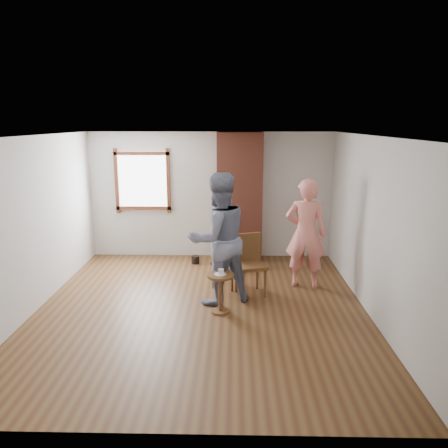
{
  "coord_description": "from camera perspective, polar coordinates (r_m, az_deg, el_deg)",
  "views": [
    {
      "loc": [
        0.49,
        -6.19,
        2.8
      ],
      "look_at": [
        0.33,
        0.8,
        1.15
      ],
      "focal_mm": 35.0,
      "sensor_mm": 36.0,
      "label": 1
    }
  ],
  "objects": [
    {
      "name": "man",
      "position": [
        6.72,
        -0.73,
        -1.99
      ],
      "size": [
        1.25,
        1.16,
        2.06
      ],
      "primitive_type": "imported",
      "rotation": [
        0.0,
        0.0,
        3.64
      ],
      "color": "#141637",
      "rests_on": "ground"
    },
    {
      "name": "person_pink",
      "position": [
        7.51,
        10.63,
        -1.27
      ],
      "size": [
        0.77,
        0.58,
        1.89
      ],
      "primitive_type": "imported",
      "rotation": [
        0.0,
        0.0,
        2.94
      ],
      "color": "#F8897C",
      "rests_on": "ground"
    },
    {
      "name": "dining_chair_left",
      "position": [
        7.58,
        0.48,
        -4.33
      ],
      "size": [
        0.54,
        0.54,
        0.91
      ],
      "rotation": [
        0.0,
        0.0,
        -0.34
      ],
      "color": "brown",
      "rests_on": "ground"
    },
    {
      "name": "stoneware_crock",
      "position": [
        8.54,
        -0.2,
        -4.27
      ],
      "size": [
        0.38,
        0.38,
        0.45
      ],
      "primitive_type": "cylinder",
      "rotation": [
        0.0,
        0.0,
        0.08
      ],
      "color": "tan",
      "rests_on": "ground"
    },
    {
      "name": "dining_chair_right",
      "position": [
        7.24,
        3.29,
        -4.79
      ],
      "size": [
        0.58,
        0.58,
        0.99
      ],
      "rotation": [
        0.0,
        0.0,
        0.29
      ],
      "color": "brown",
      "rests_on": "ground"
    },
    {
      "name": "brick_chimney",
      "position": [
        8.82,
        2.04,
        3.47
      ],
      "size": [
        0.9,
        0.5,
        2.6
      ],
      "primitive_type": "cube",
      "color": "#964935",
      "rests_on": "ground"
    },
    {
      "name": "room_shell",
      "position": [
        6.89,
        -3.23,
        4.98
      ],
      "size": [
        5.04,
        5.52,
        2.62
      ],
      "color": "silver",
      "rests_on": "ground"
    },
    {
      "name": "side_table",
      "position": [
        6.54,
        -0.47,
        -8.21
      ],
      "size": [
        0.4,
        0.4,
        0.6
      ],
      "color": "brown",
      "rests_on": "ground"
    },
    {
      "name": "cake_plate",
      "position": [
        6.47,
        -0.47,
        -6.55
      ],
      "size": [
        0.18,
        0.18,
        0.01
      ],
      "primitive_type": "cylinder",
      "color": "white",
      "rests_on": "side_table"
    },
    {
      "name": "dark_pot",
      "position": [
        8.85,
        -3.76,
        -4.65
      ],
      "size": [
        0.2,
        0.2,
        0.16
      ],
      "primitive_type": "cylinder",
      "rotation": [
        0.0,
        0.0,
        0.28
      ],
      "color": "black",
      "rests_on": "ground"
    },
    {
      "name": "cake_slice",
      "position": [
        6.46,
        -0.39,
        -6.27
      ],
      "size": [
        0.08,
        0.07,
        0.06
      ],
      "primitive_type": "cube",
      "color": "silver",
      "rests_on": "cake_plate"
    },
    {
      "name": "ground",
      "position": [
        6.81,
        -2.95,
        -11.01
      ],
      "size": [
        5.5,
        5.5,
        0.0
      ],
      "primitive_type": "plane",
      "color": "brown",
      "rests_on": "ground"
    }
  ]
}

